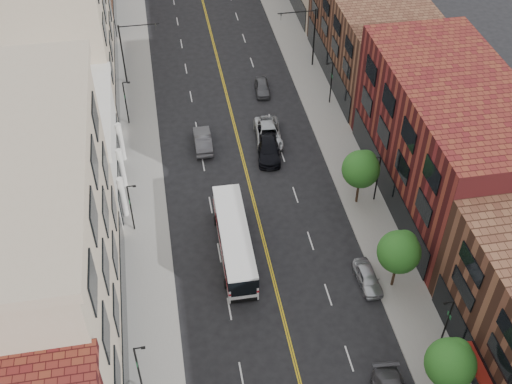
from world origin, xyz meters
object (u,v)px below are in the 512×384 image
city_bus (234,239)px  car_lane_c (262,87)px  car_lane_b (268,134)px  car_lane_behind (203,140)px  car_lane_a (269,149)px  car_parked_far (368,278)px

city_bus → car_lane_c: 24.63m
city_bus → car_lane_b: (5.76, 14.86, -0.85)m
car_lane_behind → car_lane_b: size_ratio=0.84×
car_lane_behind → car_lane_a: 6.78m
car_parked_far → car_lane_b: bearing=99.9°
car_lane_behind → car_lane_a: bearing=159.5°
car_parked_far → car_lane_b: (-4.33, 20.07, 0.12)m
city_bus → car_lane_a: bearing=67.8°
city_bus → car_parked_far: size_ratio=2.78×
city_bus → car_parked_far: bearing=-26.4°
car_lane_c → car_parked_far: bearing=-78.4°
car_lane_a → city_bus: bearing=-105.7°
city_bus → car_lane_b: 15.96m
car_parked_far → car_lane_a: 18.31m
city_bus → car_lane_c: size_ratio=2.85×
car_lane_behind → car_lane_b: car_lane_b is taller
city_bus → car_lane_behind: (-0.98, 14.95, -0.86)m
car_lane_behind → car_lane_a: car_lane_behind is taller
car_lane_behind → car_lane_c: car_lane_behind is taller
car_parked_far → car_lane_behind: bearing=116.5°
city_bus → car_lane_behind: 15.00m
car_lane_behind → car_lane_a: (6.30, -2.48, -0.00)m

